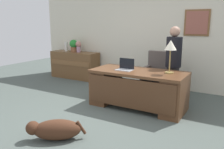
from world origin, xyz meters
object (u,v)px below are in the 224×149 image
credenza (75,65)px  vase_with_flowers (78,46)px  laptop (125,67)px  desk_lamp (171,47)px  dog_toy_bone (40,131)px  potted_plant (74,45)px  desk (137,88)px  dog_lying (55,129)px  vase_empty (66,46)px  person_standing (173,64)px  armchair (158,76)px

credenza → vase_with_flowers: bearing=0.5°
credenza → laptop: 2.83m
desk_lamp → dog_toy_bone: (-1.41, -1.89, -1.20)m
laptop → potted_plant: potted_plant is taller
vase_with_flowers → potted_plant: 0.18m
desk → potted_plant: potted_plant is taller
dog_lying → desk_lamp: (1.06, 1.92, 1.07)m
laptop → vase_empty: (-2.74, 1.41, 0.15)m
potted_plant → dog_toy_bone: (1.89, -3.17, -0.97)m
laptop → dog_toy_bone: 2.00m
person_standing → vase_empty: size_ratio=5.42×
dog_lying → desk_lamp: 2.44m
armchair → dog_lying: armchair is taller
armchair → desk_lamp: 1.22m
credenza → desk_lamp: desk_lamp is taller
laptop → vase_with_flowers: bearing=148.1°
laptop → vase_empty: bearing=152.7°
desk → desk_lamp: bearing=10.8°
dog_lying → person_standing: bearing=68.9°
vase_empty → potted_plant: potted_plant is taller
armchair → dog_toy_bone: (-0.92, -2.71, -0.44)m
armchair → vase_with_flowers: bearing=170.0°
desk_lamp → dog_toy_bone: 2.64m
vase_empty → dog_toy_bone: bearing=-55.6°
desk_lamp → vase_empty: 3.82m
laptop → potted_plant: bearing=150.0°
dog_lying → laptop: 1.92m
credenza → dog_toy_bone: credenza is taller
vase_empty → credenza: bearing=-0.2°
desk → person_standing: person_standing is taller
vase_empty → dog_toy_bone: (2.18, -3.17, -0.92)m
desk_lamp → vase_with_flowers: bearing=157.6°
dog_lying → vase_empty: (-2.52, 3.21, 0.79)m
credenza → potted_plant: 0.60m
desk_lamp → potted_plant: size_ratio=1.70×
dog_lying → desk: bearing=75.2°
armchair → laptop: armchair is taller
credenza → armchair: bearing=-9.4°
laptop → credenza: bearing=149.8°
laptop → dog_toy_bone: (-0.56, -1.76, -0.77)m
laptop → desk_lamp: 0.96m
desk → vase_empty: (-3.00, 1.39, 0.54)m
dog_toy_bone → vase_with_flowers: bearing=118.3°
vase_with_flowers → vase_empty: size_ratio=1.11×
vase_with_flowers → vase_empty: vase_with_flowers is taller
person_standing → vase_empty: 3.56m
person_standing → vase_with_flowers: (-3.02, 0.71, 0.17)m
credenza → desk: bearing=-27.4°
armchair → desk_lamp: bearing=-59.2°
laptop → desk_lamp: size_ratio=0.52×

